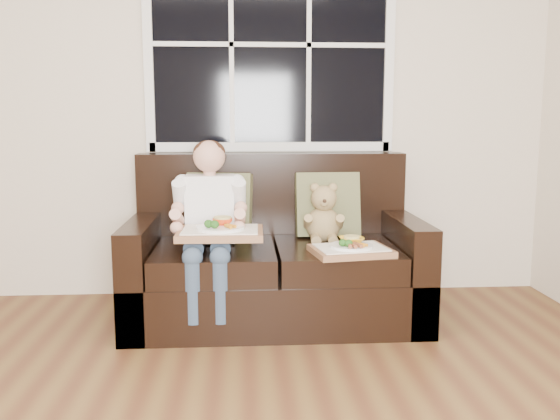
{
  "coord_description": "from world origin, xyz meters",
  "views": [
    {
      "loc": [
        0.21,
        -1.46,
        1.18
      ],
      "look_at": [
        0.42,
        1.85,
        0.67
      ],
      "focal_mm": 38.0,
      "sensor_mm": 36.0,
      "label": 1
    }
  ],
  "objects": [
    {
      "name": "pillow_right",
      "position": [
        0.74,
        2.17,
        0.65
      ],
      "size": [
        0.4,
        0.19,
        0.41
      ],
      "rotation": [
        -0.21,
        0.0,
        0.03
      ],
      "color": "olive",
      "rests_on": "loveseat"
    },
    {
      "name": "tray_left",
      "position": [
        0.09,
        1.7,
        0.58
      ],
      "size": [
        0.47,
        0.36,
        0.1
      ],
      "rotation": [
        0.0,
        0.0,
        -0.02
      ],
      "color": "#996A45",
      "rests_on": "child"
    },
    {
      "name": "tray_right",
      "position": [
        0.8,
        1.66,
        0.48
      ],
      "size": [
        0.46,
        0.38,
        0.09
      ],
      "rotation": [
        0.0,
        0.0,
        0.17
      ],
      "color": "#996A45",
      "rests_on": "loveseat"
    },
    {
      "name": "teddy_bear",
      "position": [
        0.7,
        2.03,
        0.59
      ],
      "size": [
        0.22,
        0.28,
        0.36
      ],
      "rotation": [
        0.0,
        0.0,
        -0.08
      ],
      "color": "tan",
      "rests_on": "loveseat"
    },
    {
      "name": "window_back",
      "position": [
        0.4,
        2.48,
        1.65
      ],
      "size": [
        1.62,
        0.04,
        1.37
      ],
      "color": "black",
      "rests_on": "room_walls"
    },
    {
      "name": "pillow_left",
      "position": [
        0.07,
        2.17,
        0.65
      ],
      "size": [
        0.42,
        0.25,
        0.41
      ],
      "rotation": [
        -0.21,
        0.0,
        -0.19
      ],
      "color": "olive",
      "rests_on": "loveseat"
    },
    {
      "name": "child",
      "position": [
        0.02,
        1.89,
        0.66
      ],
      "size": [
        0.41,
        0.61,
        0.93
      ],
      "color": "white",
      "rests_on": "loveseat"
    },
    {
      "name": "loveseat",
      "position": [
        0.4,
        2.02,
        0.31
      ],
      "size": [
        1.7,
        0.92,
        0.96
      ],
      "color": "black",
      "rests_on": "ground"
    }
  ]
}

